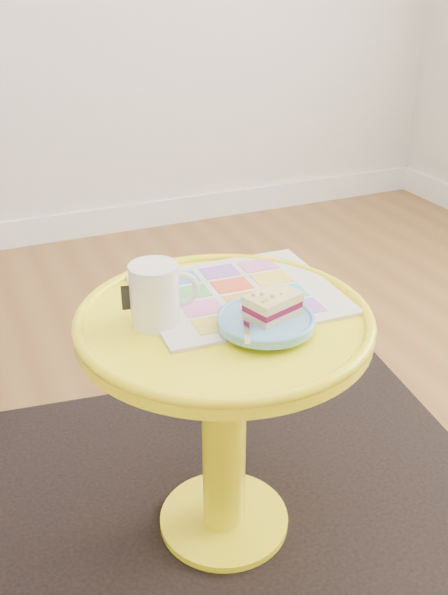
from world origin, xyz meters
name	(u,v)px	position (x,y,z in m)	size (l,w,h in m)	color
rug	(224,522)	(0.14, 0.19, 0.00)	(1.30, 1.10, 0.01)	black
side_table	(224,383)	(0.14, 0.19, 0.38)	(0.55, 0.55, 0.52)	#FFEE15
newspaper	(238,294)	(0.20, 0.25, 0.53)	(0.38, 0.32, 0.01)	silver
mug	(156,293)	(0.02, 0.21, 0.58)	(0.13, 0.09, 0.12)	white
plate	(266,322)	(0.19, 0.11, 0.54)	(0.17, 0.17, 0.02)	#61A2CD
cake_slice	(273,305)	(0.20, 0.11, 0.57)	(0.11, 0.09, 0.04)	#D3BC8C
fork	(246,320)	(0.15, 0.11, 0.55)	(0.07, 0.14, 0.00)	silver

